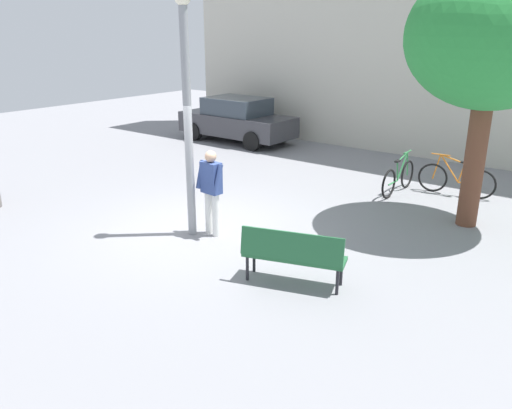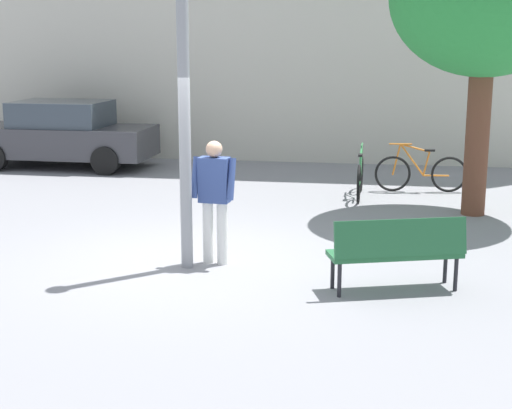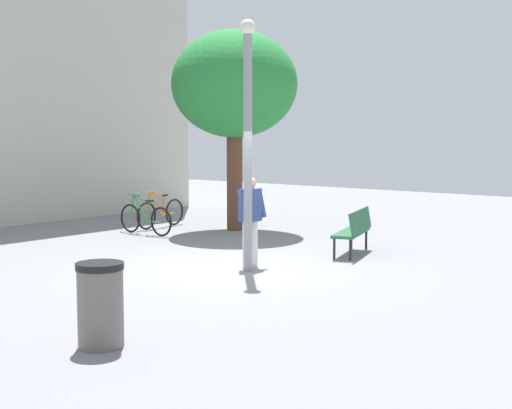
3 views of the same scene
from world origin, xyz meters
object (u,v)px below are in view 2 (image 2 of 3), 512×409
(person_by_lamppost, at_px, (214,194))
(bicycle_green, at_px, (360,177))
(park_bench, at_px, (397,248))
(parked_car_charcoal, at_px, (63,134))
(bicycle_orange, at_px, (420,173))
(lamppost, at_px, (184,78))

(person_by_lamppost, height_order, bicycle_green, person_by_lamppost)
(park_bench, height_order, parked_car_charcoal, parked_car_charcoal)
(person_by_lamppost, xyz_separation_m, bicycle_orange, (2.96, 5.42, -0.58))
(person_by_lamppost, distance_m, bicycle_green, 5.11)
(bicycle_green, bearing_deg, parked_car_charcoal, 161.73)
(bicycle_orange, bearing_deg, parked_car_charcoal, 168.62)
(lamppost, distance_m, parked_car_charcoal, 8.91)
(bicycle_green, distance_m, parked_car_charcoal, 7.37)
(person_by_lamppost, xyz_separation_m, parked_car_charcoal, (-5.18, 7.06, -0.19))
(park_bench, bearing_deg, lamppost, 167.99)
(park_bench, distance_m, bicycle_green, 5.58)
(bicycle_green, height_order, bicycle_orange, same)
(park_bench, distance_m, bicycle_orange, 6.24)
(parked_car_charcoal, bearing_deg, park_bench, -46.03)
(bicycle_green, distance_m, bicycle_orange, 1.34)
(lamppost, relative_size, person_by_lamppost, 2.66)
(person_by_lamppost, distance_m, park_bench, 2.55)
(bicycle_green, relative_size, parked_car_charcoal, 0.43)
(lamppost, xyz_separation_m, parked_car_charcoal, (-4.85, 7.27, -1.71))
(bicycle_green, bearing_deg, person_by_lamppost, -110.75)
(lamppost, bearing_deg, park_bench, -12.01)
(person_by_lamppost, distance_m, bicycle_orange, 6.20)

